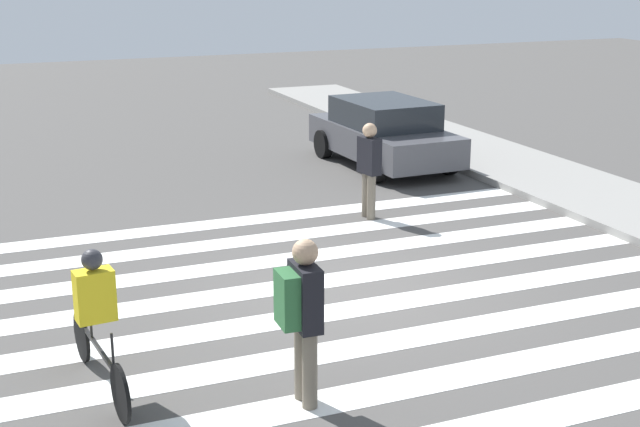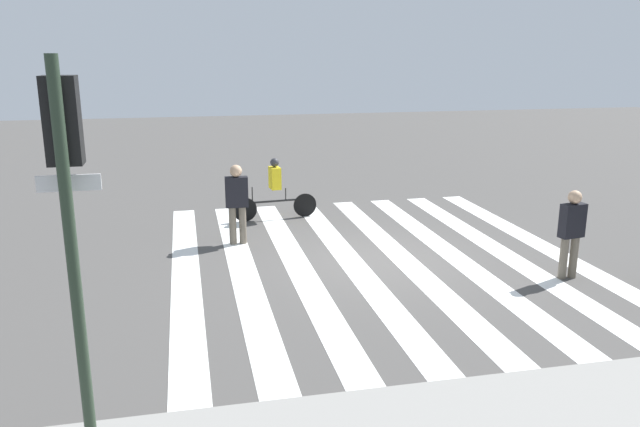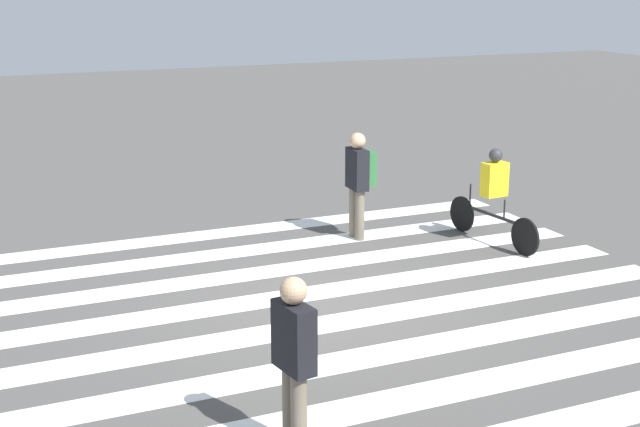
{
  "view_description": "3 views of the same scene",
  "coord_description": "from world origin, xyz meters",
  "px_view_note": "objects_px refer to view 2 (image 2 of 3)",
  "views": [
    {
      "loc": [
        10.41,
        -4.77,
        4.45
      ],
      "look_at": [
        0.05,
        -0.52,
        1.2
      ],
      "focal_mm": 50.0,
      "sensor_mm": 36.0,
      "label": 1
    },
    {
      "loc": [
        3.74,
        11.56,
        4.16
      ],
      "look_at": [
        1.07,
        -0.57,
        0.91
      ],
      "focal_mm": 35.0,
      "sensor_mm": 36.0,
      "label": 2
    },
    {
      "loc": [
        -10.08,
        4.49,
        4.29
      ],
      "look_at": [
        0.19,
        -0.01,
        1.23
      ],
      "focal_mm": 50.0,
      "sensor_mm": 36.0,
      "label": 3
    }
  ],
  "objects_px": {
    "traffic_light": "(68,186)",
    "pedestrian_adult_yellow_jacket": "(572,229)",
    "pedestrian_adult_tall_backpack": "(237,198)",
    "cyclist_mid_street": "(275,186)"
  },
  "relations": [
    {
      "from": "traffic_light",
      "to": "pedestrian_adult_tall_backpack",
      "type": "distance_m",
      "value": 7.69
    },
    {
      "from": "pedestrian_adult_yellow_jacket",
      "to": "pedestrian_adult_tall_backpack",
      "type": "bearing_deg",
      "value": 139.82
    },
    {
      "from": "traffic_light",
      "to": "pedestrian_adult_yellow_jacket",
      "type": "bearing_deg",
      "value": -155.83
    },
    {
      "from": "cyclist_mid_street",
      "to": "pedestrian_adult_yellow_jacket",
      "type": "bearing_deg",
      "value": 125.56
    },
    {
      "from": "pedestrian_adult_tall_backpack",
      "to": "cyclist_mid_street",
      "type": "xyz_separation_m",
      "value": [
        -1.12,
        -1.87,
        -0.18
      ]
    },
    {
      "from": "pedestrian_adult_tall_backpack",
      "to": "cyclist_mid_street",
      "type": "relative_size",
      "value": 0.82
    },
    {
      "from": "pedestrian_adult_yellow_jacket",
      "to": "pedestrian_adult_tall_backpack",
      "type": "relative_size",
      "value": 0.95
    },
    {
      "from": "traffic_light",
      "to": "pedestrian_adult_yellow_jacket",
      "type": "distance_m",
      "value": 9.03
    },
    {
      "from": "pedestrian_adult_yellow_jacket",
      "to": "cyclist_mid_street",
      "type": "bearing_deg",
      "value": 122.21
    },
    {
      "from": "pedestrian_adult_yellow_jacket",
      "to": "cyclist_mid_street",
      "type": "xyz_separation_m",
      "value": [
        4.75,
        -5.4,
        -0.1
      ]
    }
  ]
}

